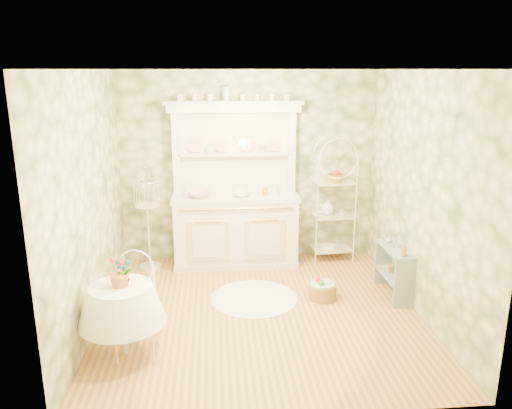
{
  "coord_description": "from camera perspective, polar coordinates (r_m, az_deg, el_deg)",
  "views": [
    {
      "loc": [
        -0.49,
        -5.18,
        2.7
      ],
      "look_at": [
        0.0,
        0.5,
        1.15
      ],
      "focal_mm": 35.0,
      "sensor_mm": 36.0,
      "label": 1
    }
  ],
  "objects": [
    {
      "name": "kitchen_dresser",
      "position": [
        6.89,
        -2.39,
        2.14
      ],
      "size": [
        1.87,
        0.61,
        2.29
      ],
      "primitive_type": "cube",
      "color": "white",
      "rests_on": "floor"
    },
    {
      "name": "bowl_white",
      "position": [
        6.86,
        -1.67,
        1.01
      ],
      "size": [
        0.3,
        0.3,
        0.08
      ],
      "primitive_type": "imported",
      "rotation": [
        0.0,
        0.0,
        0.3
      ],
      "color": "white",
      "rests_on": "kitchen_dresser"
    },
    {
      "name": "floor_basket",
      "position": [
        6.19,
        7.59,
        -9.54
      ],
      "size": [
        0.45,
        0.45,
        0.24
      ],
      "primitive_type": "cylinder",
      "rotation": [
        0.0,
        0.0,
        -0.2
      ],
      "color": "olive",
      "rests_on": "floor"
    },
    {
      "name": "cup_right",
      "position": [
        6.98,
        0.72,
        6.22
      ],
      "size": [
        0.13,
        0.13,
        0.09
      ],
      "primitive_type": "imported",
      "rotation": [
        0.0,
        0.0,
        0.41
      ],
      "color": "white",
      "rests_on": "kitchen_dresser"
    },
    {
      "name": "bottle_blue",
      "position": [
        6.29,
        15.58,
        -4.36
      ],
      "size": [
        0.06,
        0.06,
        0.11
      ],
      "primitive_type": "imported",
      "rotation": [
        0.0,
        0.0,
        -0.28
      ],
      "color": "#81AAD8",
      "rests_on": "side_shelf"
    },
    {
      "name": "bowl_floral",
      "position": [
        6.85,
        -6.44,
        0.89
      ],
      "size": [
        0.32,
        0.32,
        0.07
      ],
      "primitive_type": "imported",
      "rotation": [
        0.0,
        0.0,
        0.07
      ],
      "color": "white",
      "rests_on": "kitchen_dresser"
    },
    {
      "name": "cup_left",
      "position": [
        6.95,
        -5.26,
        6.12
      ],
      "size": [
        0.14,
        0.14,
        0.09
      ],
      "primitive_type": "imported",
      "rotation": [
        0.0,
        0.0,
        0.23
      ],
      "color": "white",
      "rests_on": "kitchen_dresser"
    },
    {
      "name": "wall_right",
      "position": [
        5.82,
        18.38,
        1.01
      ],
      "size": [
        3.6,
        3.6,
        0.0
      ],
      "primitive_type": "plane",
      "color": "beige",
      "rests_on": "floor"
    },
    {
      "name": "lace_rug",
      "position": [
        6.18,
        -0.23,
        -10.64
      ],
      "size": [
        1.4,
        1.4,
        0.01
      ],
      "primitive_type": "cylinder",
      "rotation": [
        0.0,
        0.0,
        -0.41
      ],
      "color": "white",
      "rests_on": "floor"
    },
    {
      "name": "bakers_rack",
      "position": [
        7.23,
        8.83,
        0.75
      ],
      "size": [
        0.61,
        0.46,
        1.83
      ],
      "primitive_type": "cube",
      "rotation": [
        0.0,
        0.0,
        0.09
      ],
      "color": "white",
      "rests_on": "floor"
    },
    {
      "name": "cafe_chair",
      "position": [
        5.0,
        -13.64,
        -11.36
      ],
      "size": [
        0.52,
        0.52,
        1.0
      ],
      "primitive_type": "cube",
      "rotation": [
        0.0,
        0.0,
        -0.14
      ],
      "color": "white",
      "rests_on": "floor"
    },
    {
      "name": "side_shelf",
      "position": [
        6.38,
        15.49,
        -7.48
      ],
      "size": [
        0.26,
        0.7,
        0.6
      ],
      "primitive_type": "cube",
      "rotation": [
        0.0,
        0.0,
        0.0
      ],
      "color": "#8592A9",
      "rests_on": "floor"
    },
    {
      "name": "floor",
      "position": [
        5.86,
        0.43,
        -12.21
      ],
      "size": [
        3.6,
        3.6,
        0.0
      ],
      "primitive_type": "plane",
      "color": "tan",
      "rests_on": "ground"
    },
    {
      "name": "potted_geranium",
      "position": [
        4.9,
        -14.87,
        -7.53
      ],
      "size": [
        0.16,
        0.12,
        0.29
      ],
      "primitive_type": "imported",
      "rotation": [
        0.0,
        0.0,
        0.08
      ],
      "color": "#3F7238",
      "rests_on": "round_table"
    },
    {
      "name": "round_table",
      "position": [
        5.1,
        -14.97,
        -12.47
      ],
      "size": [
        0.72,
        0.72,
        0.75
      ],
      "primitive_type": "cylinder",
      "rotation": [
        0.0,
        0.0,
        0.04
      ],
      "color": "white",
      "rests_on": "floor"
    },
    {
      "name": "bottle_amber",
      "position": [
        6.01,
        16.57,
        -5.08
      ],
      "size": [
        0.07,
        0.07,
        0.15
      ],
      "primitive_type": "imported",
      "rotation": [
        0.0,
        0.0,
        -0.23
      ],
      "color": "#AB7F28",
      "rests_on": "side_shelf"
    },
    {
      "name": "wall_front",
      "position": [
        3.67,
        3.1,
        -6.38
      ],
      "size": [
        3.6,
        3.6,
        0.0
      ],
      "primitive_type": "plane",
      "color": "beige",
      "rests_on": "floor"
    },
    {
      "name": "birdcage_stand",
      "position": [
        7.0,
        -12.25,
        -1.85
      ],
      "size": [
        0.36,
        0.36,
        1.38
      ],
      "primitive_type": "cube",
      "rotation": [
        0.0,
        0.0,
        -0.1
      ],
      "color": "white",
      "rests_on": "floor"
    },
    {
      "name": "wall_left",
      "position": [
        5.51,
        -18.51,
        0.23
      ],
      "size": [
        3.6,
        3.6,
        0.0
      ],
      "primitive_type": "plane",
      "color": "beige",
      "rests_on": "floor"
    },
    {
      "name": "ceiling",
      "position": [
        5.2,
        0.49,
        15.21
      ],
      "size": [
        3.6,
        3.6,
        0.0
      ],
      "primitive_type": "plane",
      "color": "white",
      "rests_on": "floor"
    },
    {
      "name": "bottle_glass",
      "position": [
        6.44,
        14.94,
        -3.93
      ],
      "size": [
        0.07,
        0.07,
        0.08
      ],
      "primitive_type": "imported",
      "rotation": [
        0.0,
        0.0,
        0.03
      ],
      "color": "silver",
      "rests_on": "side_shelf"
    },
    {
      "name": "wall_back",
      "position": [
        7.13,
        -0.9,
        4.29
      ],
      "size": [
        3.6,
        3.6,
        0.0
      ],
      "primitive_type": "plane",
      "color": "beige",
      "rests_on": "floor"
    }
  ]
}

